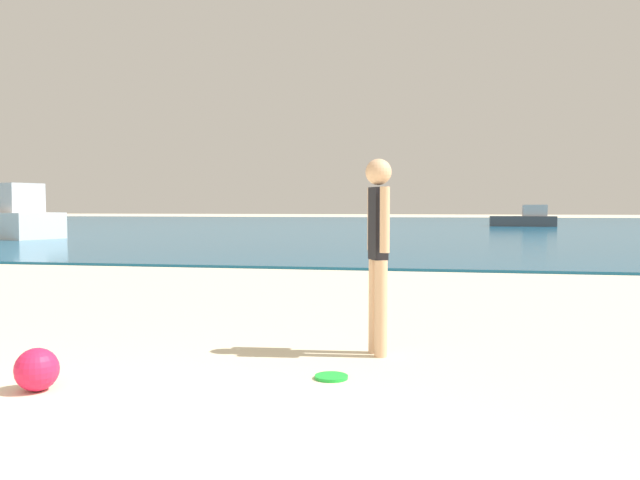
{
  "coord_description": "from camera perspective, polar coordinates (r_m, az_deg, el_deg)",
  "views": [
    {
      "loc": [
        1.87,
        -2.12,
        1.31
      ],
      "look_at": [
        0.42,
        5.95,
        0.87
      ],
      "focal_mm": 35.82,
      "sensor_mm": 36.0,
      "label": 1
    }
  ],
  "objects": [
    {
      "name": "beach_ball",
      "position": [
        5.02,
        -23.98,
        -10.53
      ],
      "size": [
        0.31,
        0.31,
        0.31
      ],
      "primitive_type": "sphere",
      "color": "#E51E4C",
      "rests_on": "ground"
    },
    {
      "name": "person_standing",
      "position": [
        5.58,
        5.21,
        -0.37
      ],
      "size": [
        0.23,
        0.37,
        1.72
      ],
      "rotation": [
        0.0,
        0.0,
        2.02
      ],
      "color": "#DDAD84",
      "rests_on": "ground"
    },
    {
      "name": "frisbee",
      "position": [
        4.95,
        1.02,
        -12.14
      ],
      "size": [
        0.25,
        0.25,
        0.03
      ],
      "primitive_type": "cylinder",
      "color": "green",
      "rests_on": "ground"
    },
    {
      "name": "boat_far",
      "position": [
        41.63,
        17.86,
        1.81
      ],
      "size": [
        3.97,
        1.4,
        1.34
      ],
      "rotation": [
        0.0,
        0.0,
        3.11
      ],
      "color": "#4C4C51",
      "rests_on": "water"
    },
    {
      "name": "water",
      "position": [
        42.89,
        7.72,
        1.31
      ],
      "size": [
        160.0,
        60.0,
        0.06
      ],
      "primitive_type": "cube",
      "color": "#14567F",
      "rests_on": "ground"
    }
  ]
}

